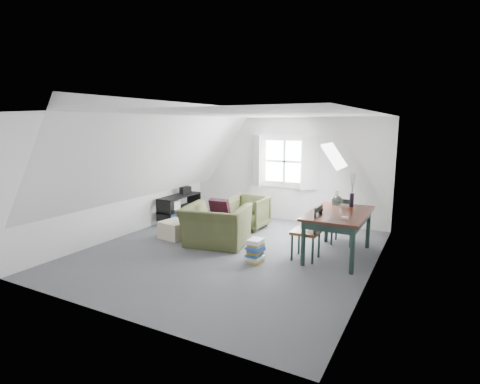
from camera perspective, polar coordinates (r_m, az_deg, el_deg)
The scene contains 24 objects.
floor at distance 7.06m, azimuth -1.57°, elevation -9.04°, with size 5.50×5.50×0.00m, color #505156.
ceiling at distance 6.66m, azimuth -1.68°, elevation 11.70°, with size 5.50×5.50×0.00m, color white.
wall_back at distance 9.22m, azimuth 6.87°, elevation 3.43°, with size 5.00×5.00×0.00m, color silver.
wall_front at distance 4.61m, azimuth -18.80°, elevation -3.85°, with size 5.00×5.00×0.00m, color silver.
wall_left at distance 8.26m, azimuth -16.89°, elevation 2.28°, with size 5.50×5.50×0.00m, color silver.
wall_right at distance 5.94m, azimuth 19.84°, elevation -0.84°, with size 5.50×5.50×0.00m, color silver.
slope_left at distance 7.57m, azimuth -11.95°, elevation 5.81°, with size 5.50×5.50×0.00m, color white.
slope_right at distance 6.07m, azimuth 11.22°, elevation 4.80°, with size 5.50×5.50×0.00m, color white.
dormer_window at distance 9.13m, azimuth 6.73°, elevation 4.63°, with size 1.71×0.35×1.30m.
skylight at distance 7.32m, azimuth 14.19°, elevation 5.35°, with size 0.55×0.75×0.04m, color white.
armchair_near at distance 7.44m, azimuth -3.65°, elevation -8.02°, with size 1.20×1.04×0.78m, color #424724.
armchair_far at distance 8.60m, azimuth 1.27°, elevation -5.49°, with size 0.79×0.81×0.74m, color #424724.
throw_pillow at distance 7.38m, azimuth -3.10°, elevation -2.52°, with size 0.39×0.11×0.39m, color #330E1D.
ottoman at distance 7.95m, azimuth -9.83°, elevation -5.63°, with size 0.53×0.53×0.35m, color beige.
dining_table at distance 6.85m, azimuth 14.80°, elevation -3.84°, with size 0.97×1.62×0.81m.
demijohn at distance 7.26m, azimuth 14.56°, elevation -1.22°, with size 0.20×0.20×0.28m.
vase_twigs at distance 7.30m, azimuth 16.66°, elevation -1.07°, with size 0.08×0.09×0.63m.
cup at distance 6.60m, azimuth 12.13°, elevation -3.29°, with size 0.10×0.10×0.09m, color black.
paper_box at distance 6.35m, azimuth 15.67°, elevation -3.81°, with size 0.11×0.08×0.04m, color white.
dining_chair_far at distance 7.61m, azimuth 15.47°, elevation -4.12°, with size 0.44×0.44×0.94m.
dining_chair_near at distance 6.62m, azimuth 10.35°, elevation -5.90°, with size 0.46×0.46×0.97m.
media_shelf at distance 9.23m, azimuth -9.33°, elevation -2.68°, with size 0.42×1.25×0.64m.
electronics_box at distance 9.38m, azimuth -8.32°, elevation 0.25°, with size 0.18×0.25×0.20m, color black.
magazine_stack at distance 6.48m, azimuth 2.36°, elevation -8.93°, with size 0.30×0.36×0.40m.
Camera 1 is at (3.30, -5.79, 2.33)m, focal length 28.00 mm.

